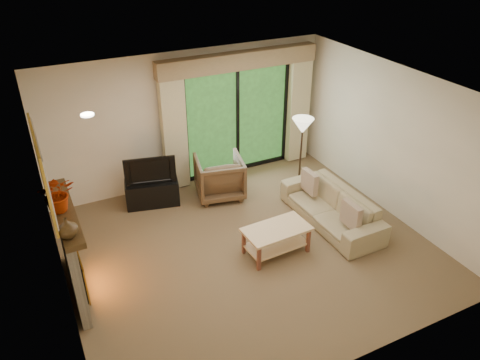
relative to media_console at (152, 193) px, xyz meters
name	(u,v)px	position (x,y,z in m)	size (l,w,h in m)	color
floor	(248,248)	(0.97, -1.95, -0.24)	(5.50, 5.50, 0.00)	brown
ceiling	(250,92)	(0.97, -1.95, 2.36)	(5.50, 5.50, 0.00)	silver
wall_back	(188,119)	(0.97, 0.55, 1.06)	(5.00, 5.00, 0.00)	beige
wall_front	(358,281)	(0.97, -4.45, 1.06)	(5.00, 5.00, 0.00)	beige
wall_left	(53,225)	(-1.78, -1.95, 1.06)	(5.00, 5.00, 0.00)	beige
wall_right	(393,142)	(3.72, -1.95, 1.06)	(5.00, 5.00, 0.00)	beige
fireplace	(69,253)	(-1.66, -1.75, 0.45)	(0.24, 1.70, 1.37)	gray
mirror	(43,172)	(-1.74, -1.75, 1.71)	(0.07, 1.45, 1.02)	gold
sliding_door	(237,121)	(1.97, 0.50, 0.86)	(2.26, 0.10, 2.16)	black
curtain_left	(174,130)	(0.62, 0.39, 0.96)	(0.45, 0.18, 2.35)	beige
curtain_right	(298,107)	(3.32, 0.39, 0.96)	(0.45, 0.18, 2.35)	beige
cornice	(239,61)	(1.97, 0.41, 2.08)	(3.20, 0.24, 0.32)	#9D805B
media_console	(152,193)	(0.00, 0.00, 0.00)	(0.95, 0.43, 0.47)	black
tv	(150,169)	(0.00, 0.00, 0.50)	(0.90, 0.12, 0.52)	black
armchair	(219,177)	(1.23, -0.27, 0.16)	(0.84, 0.87, 0.79)	brown
sofa	(331,207)	(2.58, -1.93, 0.06)	(2.05, 0.80, 0.60)	tan
pillow_near	(351,215)	(2.51, -2.52, 0.28)	(0.11, 0.41, 0.41)	brown
pillow_far	(310,182)	(2.51, -1.34, 0.28)	(0.11, 0.40, 0.40)	brown
coffee_table	(276,240)	(1.31, -2.24, -0.01)	(1.02, 0.56, 0.46)	#EEBF8A
floor_lamp	(301,155)	(2.68, -0.76, 0.50)	(0.40, 0.40, 1.48)	beige
vase	(67,227)	(-1.64, -2.38, 1.26)	(0.24, 0.24, 0.26)	#412C16
branches	(57,193)	(-1.64, -1.75, 1.38)	(0.44, 0.38, 0.49)	#A02905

